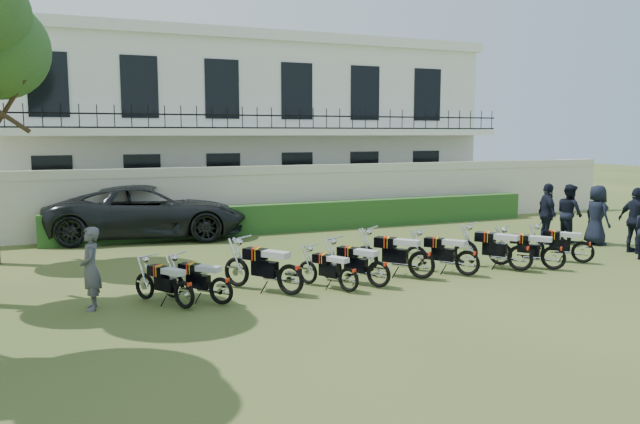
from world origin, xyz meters
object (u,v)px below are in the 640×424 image
at_px(inspector, 91,269).
at_px(officer_2, 636,220).
at_px(motorcycle_9, 583,247).
at_px(officer_5, 547,214).
at_px(officer_4, 569,213).
at_px(motorcycle_6, 468,257).
at_px(suv, 148,212).
at_px(motorcycle_5, 422,258).
at_px(motorcycle_8, 554,252).
at_px(motorcycle_7, 520,252).
at_px(motorcycle_1, 221,284).
at_px(officer_3, 597,215).
at_px(motorcycle_4, 379,268).
at_px(motorcycle_2, 290,272).
at_px(motorcycle_3, 349,274).
at_px(motorcycle_0, 184,288).

height_order(inspector, officer_2, officer_2).
relative_size(motorcycle_9, officer_5, 0.75).
bearing_deg(officer_4, motorcycle_6, 125.10).
bearing_deg(officer_2, suv, 53.01).
bearing_deg(motorcycle_5, motorcycle_8, -46.28).
bearing_deg(motorcycle_5, motorcycle_7, -43.99).
distance_m(motorcycle_1, motorcycle_6, 6.12).
xyz_separation_m(motorcycle_7, motorcycle_9, (2.21, 0.14, -0.06)).
distance_m(motorcycle_8, officer_2, 4.04).
bearing_deg(inspector, officer_2, 93.99).
bearing_deg(motorcycle_8, officer_3, -9.69).
xyz_separation_m(motorcycle_4, motorcycle_5, (1.32, 0.33, 0.06)).
relative_size(motorcycle_8, inspector, 0.92).
xyz_separation_m(motorcycle_8, motorcycle_9, (1.34, 0.36, -0.02)).
bearing_deg(motorcycle_6, inspector, 140.25).
bearing_deg(suv, officer_4, -105.61).
bearing_deg(officer_2, officer_4, 5.55).
distance_m(motorcycle_2, officer_4, 10.90).
relative_size(motorcycle_2, motorcycle_7, 1.01).
bearing_deg(officer_5, motorcycle_1, 125.04).
xyz_separation_m(motorcycle_9, officer_2, (2.57, 0.58, 0.49)).
relative_size(motorcycle_2, motorcycle_5, 1.04).
relative_size(motorcycle_5, officer_3, 0.91).
distance_m(motorcycle_1, motorcycle_2, 1.54).
bearing_deg(motorcycle_8, inspector, 134.80).
relative_size(motorcycle_2, motorcycle_3, 1.14).
bearing_deg(suv, motorcycle_8, -125.75).
xyz_separation_m(officer_3, officer_4, (-0.41, 0.71, -0.00)).
bearing_deg(officer_3, motorcycle_0, 104.25).
distance_m(motorcycle_2, officer_5, 10.03).
distance_m(motorcycle_7, officer_3, 5.30).
distance_m(motorcycle_4, officer_5, 8.13).
bearing_deg(motorcycle_9, motorcycle_1, 140.45).
bearing_deg(motorcycle_0, officer_2, -27.93).
relative_size(motorcycle_0, motorcycle_7, 0.88).
xyz_separation_m(officer_2, officer_4, (-0.38, 2.18, -0.03)).
bearing_deg(motorcycle_9, officer_5, 23.84).
xyz_separation_m(suv, inspector, (-2.17, -8.24, -0.06)).
xyz_separation_m(motorcycle_2, officer_2, (10.89, 0.72, 0.42)).
distance_m(motorcycle_7, officer_4, 5.28).
bearing_deg(officer_2, motorcycle_2, 89.39).
relative_size(motorcycle_9, suv, 0.23).
height_order(motorcycle_1, motorcycle_6, motorcycle_6).
relative_size(motorcycle_1, motorcycle_3, 0.89).
xyz_separation_m(motorcycle_6, inspector, (-8.53, 0.50, 0.33)).
xyz_separation_m(motorcycle_1, motorcycle_2, (1.53, 0.14, 0.09)).
height_order(motorcycle_6, suv, suv).
bearing_deg(officer_5, officer_4, -69.74).
distance_m(motorcycle_9, inspector, 12.28).
height_order(motorcycle_3, motorcycle_4, motorcycle_4).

